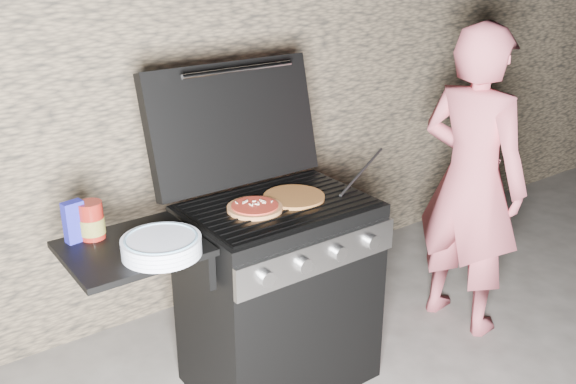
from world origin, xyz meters
TOP-DOWN VIEW (x-y plane):
  - ground at (0.00, 0.00)m, footprint 50.00×50.00m
  - stone_wall at (0.00, 1.05)m, footprint 8.00×0.35m
  - gas_grill at (-0.25, 0.00)m, footprint 1.34×0.79m
  - pizza_topped at (-0.12, -0.00)m, footprint 0.25×0.25m
  - pizza_plain at (0.08, 0.00)m, footprint 0.28×0.28m
  - sauce_jar at (-0.76, 0.15)m, footprint 0.11×0.11m
  - blue_carton at (-0.83, 0.16)m, footprint 0.08×0.05m
  - plate_stack at (-0.61, -0.13)m, footprint 0.33×0.33m
  - person at (1.10, -0.15)m, footprint 0.46×0.64m
  - tongs at (0.48, 0.00)m, footprint 0.43×0.21m

SIDE VIEW (x-z plane):
  - ground at x=0.00m, z-range 0.00..0.00m
  - gas_grill at x=-0.25m, z-range 0.00..0.91m
  - person at x=1.10m, z-range 0.00..1.62m
  - stone_wall at x=0.00m, z-range 0.00..1.80m
  - pizza_plain at x=0.08m, z-range 0.91..0.93m
  - pizza_topped at x=-0.12m, z-range 0.91..0.94m
  - plate_stack at x=-0.61m, z-range 0.90..0.97m
  - tongs at x=0.48m, z-range 0.91..1.01m
  - sauce_jar at x=-0.76m, z-range 0.90..1.05m
  - blue_carton at x=-0.83m, z-range 0.90..1.06m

